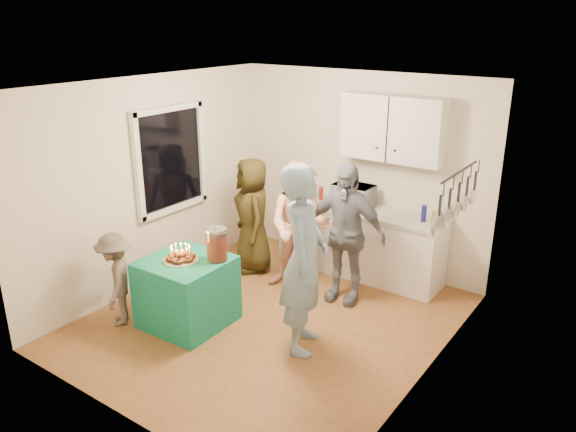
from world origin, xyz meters
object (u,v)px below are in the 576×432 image
Objects in this scene: party_table at (187,292)px; punch_jar at (217,245)px; man_birthday at (304,260)px; woman_back_left at (252,215)px; child_near_left at (116,279)px; woman_back_right at (345,233)px; woman_back_center at (299,226)px; microwave at (353,195)px; counter at (360,242)px.

party_table is 0.65m from punch_jar.
man_birthday reaches higher than woman_back_left.
party_table is 0.80× the size of child_near_left.
man_birthday is at bearing -86.02° from woman_back_right.
woman_back_center is 2.22m from child_near_left.
woman_back_center is (0.51, 1.45, 0.43)m from party_table.
child_near_left is (-1.14, -1.88, -0.28)m from woman_back_center.
woman_back_center is at bearing 103.77° from child_near_left.
child_near_left is (-1.75, -1.93, -0.32)m from woman_back_right.
man_birthday reaches higher than child_near_left.
man_birthday is (1.02, 0.15, 0.04)m from punch_jar.
woman_back_right is at bearing 92.71° from child_near_left.
woman_back_center is at bearing 31.36° from woman_back_left.
man_birthday is at bearing -74.26° from microwave.
woman_back_center reaches higher than punch_jar.
child_near_left is at bearing -137.56° from woman_back_right.
woman_back_left is 0.95× the size of woman_back_center.
woman_back_left reaches higher than party_table.
woman_back_left is at bearing 152.08° from woman_back_center.
counter is 1.30× the size of woman_back_right.
party_table is 0.78m from child_near_left.
woman_back_right is at bearing -17.30° from woman_back_center.
counter is 4.28× the size of microwave.
man_birthday is at bearing 15.13° from party_table.
child_near_left is (-1.55, -2.69, 0.10)m from counter.
party_table is at bearing 81.16° from man_birthday.
microwave is 0.32× the size of woman_back_center.
punch_jar is at bearing -28.64° from woman_back_left.
microwave is 3.09m from child_near_left.
party_table is 1.48m from man_birthday.
counter is 2.20m from punch_jar.
woman_back_center is (0.23, 1.24, -0.12)m from punch_jar.
counter is at bearing 68.21° from woman_back_left.
punch_jar is at bearing -103.40° from microwave.
child_near_left is (-0.33, -1.98, -0.24)m from woman_back_left.
party_table is (-0.79, -2.25, -0.67)m from microwave.
woman_back_left is (-1.60, 1.18, -0.20)m from man_birthday.
microwave is at bearing 70.63° from party_table.
woman_back_right is at bearing -75.58° from counter.
punch_jar is 1.46m from woman_back_left.
party_table is 0.55× the size of woman_back_left.
counter reaches higher than party_table.
counter is 1.45m from woman_back_left.
party_table is at bearing -112.26° from counter.
man_birthday is 1.26× the size of woman_back_left.
microwave is 0.60× the size of party_table.
punch_jar is at bearing 36.28° from party_table.
punch_jar is 1.03m from man_birthday.
microwave is 2.48m from party_table.
child_near_left reaches higher than party_table.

